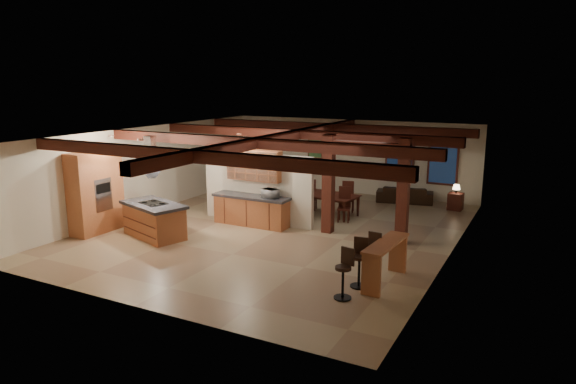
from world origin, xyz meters
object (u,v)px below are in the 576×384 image
object	(u,v)px
dining_table	(327,205)
sofa	(405,194)
bar_counter	(386,256)
kitchen_island	(154,220)

from	to	relation	value
dining_table	sofa	world-z (taller)	dining_table
sofa	bar_counter	bearing A→B (deg)	89.84
dining_table	bar_counter	size ratio (longest dim) A/B	1.09
kitchen_island	sofa	size ratio (longest dim) A/B	1.12
dining_table	bar_counter	world-z (taller)	bar_counter
kitchen_island	dining_table	world-z (taller)	kitchen_island
bar_counter	dining_table	bearing A→B (deg)	125.77
kitchen_island	bar_counter	bearing A→B (deg)	-2.49
kitchen_island	dining_table	distance (m)	5.65
dining_table	sofa	xyz separation A→B (m)	(1.81, 3.05, -0.06)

